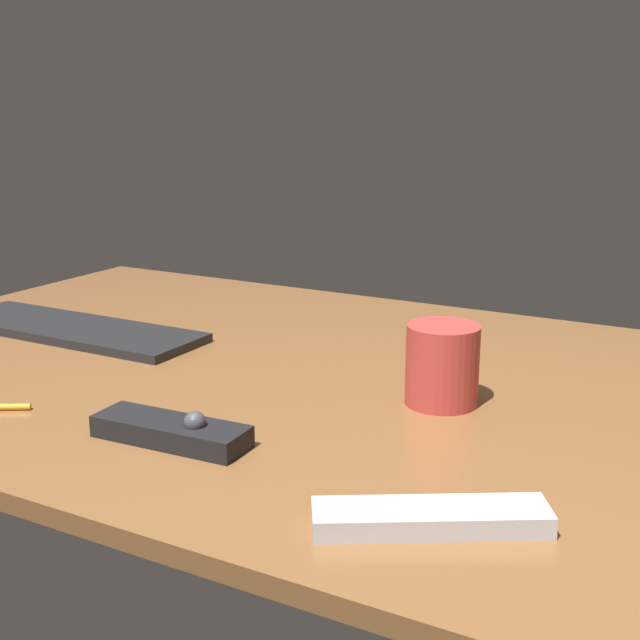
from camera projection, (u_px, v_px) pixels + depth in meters
The scene contains 5 objects.
desk at pixel (320, 383), 106.79cm from camera, with size 140.00×84.00×2.00cm, color brown.
keyboard at pixel (73, 329), 125.21cm from camera, with size 41.16×12.63×1.26cm, color black.
media_remote at pixel (172, 431), 85.70cm from camera, with size 16.69×6.02×3.74cm.
tv_remote at pixel (431, 518), 68.67cm from camera, with size 19.16×4.76×1.83cm, color #B7B7BC.
coffee_mug at pixel (442, 365), 95.68cm from camera, with size 8.23×8.23×9.18cm, color #B23833.
Camera 1 is at (48.98, -88.65, 35.76)cm, focal length 47.95 mm.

